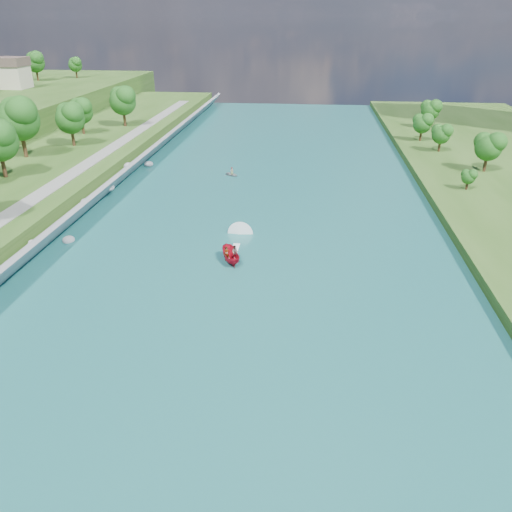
# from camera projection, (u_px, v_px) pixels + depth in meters

# --- Properties ---
(ground) EXTENTS (260.00, 260.00, 0.00)m
(ground) POSITION_uv_depth(u_px,v_px,m) (222.00, 334.00, 48.30)
(ground) COLOR #2D5119
(ground) RESTS_ON ground
(river_water) EXTENTS (55.00, 240.00, 0.10)m
(river_water) POSITION_uv_depth(u_px,v_px,m) (248.00, 248.00, 66.19)
(river_water) COLOR #175258
(river_water) RESTS_ON ground
(riprap_bank) EXTENTS (3.93, 236.00, 4.14)m
(riprap_bank) POSITION_uv_depth(u_px,v_px,m) (56.00, 230.00, 67.08)
(riprap_bank) COLOR slate
(riprap_bank) RESTS_ON ground
(riverside_path) EXTENTS (3.00, 200.00, 0.10)m
(riverside_path) POSITION_uv_depth(u_px,v_px,m) (11.00, 214.00, 67.81)
(riverside_path) COLOR gray
(riverside_path) RESTS_ON berm_west
(trees_ridge) EXTENTS (22.00, 67.16, 10.55)m
(trees_ridge) POSITION_uv_depth(u_px,v_px,m) (10.00, 72.00, 137.08)
(trees_ridge) COLOR #1B4813
(trees_ridge) RESTS_ON ridge_west
(motorboat) EXTENTS (3.60, 19.26, 2.19)m
(motorboat) POSITION_uv_depth(u_px,v_px,m) (232.00, 252.00, 62.99)
(motorboat) COLOR #B30E21
(motorboat) RESTS_ON river_water
(raft) EXTENTS (3.56, 3.43, 1.63)m
(raft) POSITION_uv_depth(u_px,v_px,m) (232.00, 174.00, 95.66)
(raft) COLOR #94969C
(raft) RESTS_ON river_water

